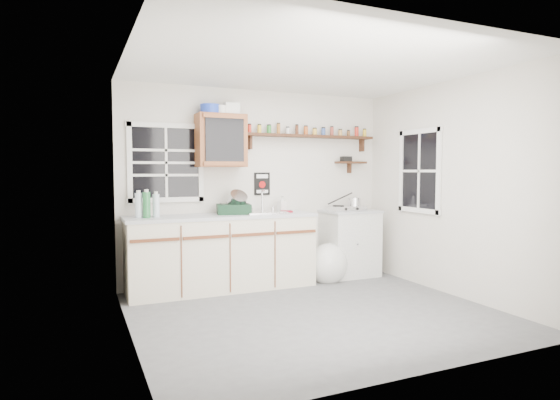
{
  "coord_description": "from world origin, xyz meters",
  "views": [
    {
      "loc": [
        -2.23,
        -4.16,
        1.45
      ],
      "look_at": [
        -0.15,
        0.55,
        1.13
      ],
      "focal_mm": 30.0,
      "sensor_mm": 36.0,
      "label": 1
    }
  ],
  "objects_px": {
    "spice_shelf": "(310,135)",
    "hotplate": "(346,208)",
    "dish_rack": "(235,206)",
    "main_cabinet": "(223,252)",
    "upper_cabinet": "(221,141)",
    "right_cabinet": "(350,243)"
  },
  "relations": [
    {
      "from": "spice_shelf",
      "to": "hotplate",
      "type": "xyz_separation_m",
      "value": [
        0.45,
        -0.21,
        -0.99
      ]
    },
    {
      "from": "spice_shelf",
      "to": "dish_rack",
      "type": "distance_m",
      "value": 1.47
    },
    {
      "from": "main_cabinet",
      "to": "upper_cabinet",
      "type": "distance_m",
      "value": 1.37
    },
    {
      "from": "main_cabinet",
      "to": "upper_cabinet",
      "type": "bearing_deg",
      "value": 76.32
    },
    {
      "from": "spice_shelf",
      "to": "dish_rack",
      "type": "relative_size",
      "value": 4.16
    },
    {
      "from": "main_cabinet",
      "to": "hotplate",
      "type": "height_order",
      "value": "hotplate"
    },
    {
      "from": "main_cabinet",
      "to": "dish_rack",
      "type": "bearing_deg",
      "value": 8.68
    },
    {
      "from": "main_cabinet",
      "to": "spice_shelf",
      "type": "height_order",
      "value": "spice_shelf"
    },
    {
      "from": "right_cabinet",
      "to": "dish_rack",
      "type": "bearing_deg",
      "value": 179.98
    },
    {
      "from": "main_cabinet",
      "to": "dish_rack",
      "type": "height_order",
      "value": "dish_rack"
    },
    {
      "from": "upper_cabinet",
      "to": "main_cabinet",
      "type": "bearing_deg",
      "value": -103.68
    },
    {
      "from": "hotplate",
      "to": "right_cabinet",
      "type": "bearing_deg",
      "value": 14.07
    },
    {
      "from": "upper_cabinet",
      "to": "hotplate",
      "type": "distance_m",
      "value": 1.94
    },
    {
      "from": "dish_rack",
      "to": "hotplate",
      "type": "xyz_separation_m",
      "value": [
        1.59,
        -0.02,
        -0.07
      ]
    },
    {
      "from": "right_cabinet",
      "to": "upper_cabinet",
      "type": "xyz_separation_m",
      "value": [
        -1.8,
        0.12,
        1.37
      ]
    },
    {
      "from": "hotplate",
      "to": "main_cabinet",
      "type": "bearing_deg",
      "value": 178.76
    },
    {
      "from": "upper_cabinet",
      "to": "dish_rack",
      "type": "height_order",
      "value": "upper_cabinet"
    },
    {
      "from": "hotplate",
      "to": "dish_rack",
      "type": "bearing_deg",
      "value": 177.84
    },
    {
      "from": "right_cabinet",
      "to": "dish_rack",
      "type": "height_order",
      "value": "dish_rack"
    },
    {
      "from": "spice_shelf",
      "to": "main_cabinet",
      "type": "bearing_deg",
      "value": -170.78
    },
    {
      "from": "right_cabinet",
      "to": "dish_rack",
      "type": "xyz_separation_m",
      "value": [
        -1.66,
        0.0,
        0.56
      ]
    },
    {
      "from": "upper_cabinet",
      "to": "hotplate",
      "type": "xyz_separation_m",
      "value": [
        1.73,
        -0.14,
        -0.88
      ]
    }
  ]
}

